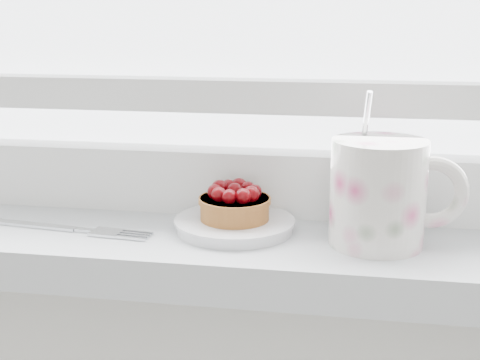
% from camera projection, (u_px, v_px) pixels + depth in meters
% --- Properties ---
extents(saucer, '(0.12, 0.12, 0.01)m').
position_uv_depth(saucer, '(235.00, 225.00, 0.69)').
color(saucer, silver).
rests_on(saucer, windowsill).
extents(raspberry_tart, '(0.07, 0.07, 0.04)m').
position_uv_depth(raspberry_tart, '(235.00, 203.00, 0.68)').
color(raspberry_tart, brown).
rests_on(raspberry_tart, saucer).
extents(floral_mug, '(0.13, 0.10, 0.15)m').
position_uv_depth(floral_mug, '(382.00, 191.00, 0.63)').
color(floral_mug, silver).
rests_on(floral_mug, windowsill).
extents(fork, '(0.20, 0.04, 0.00)m').
position_uv_depth(fork, '(61.00, 228.00, 0.69)').
color(fork, silver).
rests_on(fork, windowsill).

